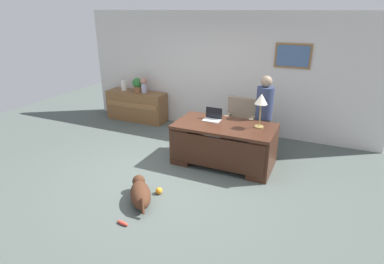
{
  "coord_description": "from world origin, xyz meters",
  "views": [
    {
      "loc": [
        2.33,
        -4.24,
        2.72
      ],
      "look_at": [
        0.28,
        0.3,
        0.75
      ],
      "focal_mm": 29.14,
      "sensor_mm": 36.0,
      "label": 1
    }
  ],
  "objects_px": {
    "credenza": "(137,106)",
    "desk_lamp": "(261,101)",
    "armchair": "(239,126)",
    "potted_plant": "(137,84)",
    "dog_lying": "(140,193)",
    "vase_with_flowers": "(144,84)",
    "desk": "(224,143)",
    "laptop": "(213,117)",
    "dog_toy_ball": "(159,191)",
    "dog_toy_bone": "(123,223)",
    "person_standing": "(264,116)",
    "vase_empty": "(124,85)"
  },
  "relations": [
    {
      "from": "credenza",
      "to": "desk_lamp",
      "type": "distance_m",
      "value": 3.81
    },
    {
      "from": "armchair",
      "to": "potted_plant",
      "type": "relative_size",
      "value": 2.85
    },
    {
      "from": "dog_lying",
      "to": "vase_with_flowers",
      "type": "height_order",
      "value": "vase_with_flowers"
    },
    {
      "from": "armchair",
      "to": "credenza",
      "type": "bearing_deg",
      "value": 168.88
    },
    {
      "from": "desk",
      "to": "armchair",
      "type": "xyz_separation_m",
      "value": [
        0.04,
        0.9,
        0.05
      ]
    },
    {
      "from": "dog_lying",
      "to": "desk",
      "type": "bearing_deg",
      "value": 66.96
    },
    {
      "from": "potted_plant",
      "to": "vase_with_flowers",
      "type": "bearing_deg",
      "value": 0.0
    },
    {
      "from": "desk",
      "to": "laptop",
      "type": "relative_size",
      "value": 5.65
    },
    {
      "from": "laptop",
      "to": "desk_lamp",
      "type": "xyz_separation_m",
      "value": [
        0.89,
        -0.04,
        0.42
      ]
    },
    {
      "from": "vase_with_flowers",
      "to": "dog_toy_ball",
      "type": "distance_m",
      "value": 3.63
    },
    {
      "from": "dog_toy_ball",
      "to": "dog_toy_bone",
      "type": "bearing_deg",
      "value": -94.58
    },
    {
      "from": "desk_lamp",
      "to": "dog_toy_bone",
      "type": "height_order",
      "value": "desk_lamp"
    },
    {
      "from": "person_standing",
      "to": "dog_toy_ball",
      "type": "xyz_separation_m",
      "value": [
        -1.13,
        -2.12,
        -0.76
      ]
    },
    {
      "from": "credenza",
      "to": "desk",
      "type": "bearing_deg",
      "value": -27.05
    },
    {
      "from": "person_standing",
      "to": "potted_plant",
      "type": "xyz_separation_m",
      "value": [
        -3.36,
        0.74,
        0.14
      ]
    },
    {
      "from": "vase_empty",
      "to": "credenza",
      "type": "bearing_deg",
      "value": -0.23
    },
    {
      "from": "credenza",
      "to": "potted_plant",
      "type": "xyz_separation_m",
      "value": [
        0.06,
        0.0,
        0.57
      ]
    },
    {
      "from": "armchair",
      "to": "potted_plant",
      "type": "xyz_separation_m",
      "value": [
        -2.85,
        0.57,
        0.48
      ]
    },
    {
      "from": "desk",
      "to": "vase_with_flowers",
      "type": "relative_size",
      "value": 4.66
    },
    {
      "from": "person_standing",
      "to": "desk_lamp",
      "type": "height_order",
      "value": "person_standing"
    },
    {
      "from": "person_standing",
      "to": "dog_toy_bone",
      "type": "bearing_deg",
      "value": -111.9
    },
    {
      "from": "vase_empty",
      "to": "dog_toy_bone",
      "type": "bearing_deg",
      "value": -55.3
    },
    {
      "from": "potted_plant",
      "to": "desk_lamp",
      "type": "bearing_deg",
      "value": -21.15
    },
    {
      "from": "credenza",
      "to": "vase_with_flowers",
      "type": "height_order",
      "value": "vase_with_flowers"
    },
    {
      "from": "armchair",
      "to": "dog_toy_bone",
      "type": "relative_size",
      "value": 5.41
    },
    {
      "from": "desk_lamp",
      "to": "person_standing",
      "type": "bearing_deg",
      "value": 94.68
    },
    {
      "from": "vase_empty",
      "to": "dog_toy_ball",
      "type": "bearing_deg",
      "value": -47.2
    },
    {
      "from": "armchair",
      "to": "dog_lying",
      "type": "relative_size",
      "value": 1.44
    },
    {
      "from": "dog_lying",
      "to": "dog_toy_bone",
      "type": "distance_m",
      "value": 0.58
    },
    {
      "from": "dog_toy_bone",
      "to": "armchair",
      "type": "bearing_deg",
      "value": 77.69
    },
    {
      "from": "dog_lying",
      "to": "desk_lamp",
      "type": "height_order",
      "value": "desk_lamp"
    },
    {
      "from": "credenza",
      "to": "dog_toy_bone",
      "type": "relative_size",
      "value": 8.29
    },
    {
      "from": "vase_with_flowers",
      "to": "potted_plant",
      "type": "distance_m",
      "value": 0.19
    },
    {
      "from": "desk",
      "to": "laptop",
      "type": "height_order",
      "value": "laptop"
    },
    {
      "from": "vase_with_flowers",
      "to": "person_standing",
      "type": "bearing_deg",
      "value": -13.14
    },
    {
      "from": "potted_plant",
      "to": "dog_toy_bone",
      "type": "bearing_deg",
      "value": -59.81
    },
    {
      "from": "vase_with_flowers",
      "to": "potted_plant",
      "type": "relative_size",
      "value": 1.08
    },
    {
      "from": "dog_lying",
      "to": "vase_with_flowers",
      "type": "xyz_separation_m",
      "value": [
        -1.9,
        3.16,
        0.82
      ]
    },
    {
      "from": "laptop",
      "to": "desk",
      "type": "bearing_deg",
      "value": -32.83
    },
    {
      "from": "credenza",
      "to": "vase_empty",
      "type": "distance_m",
      "value": 0.62
    },
    {
      "from": "dog_lying",
      "to": "laptop",
      "type": "bearing_deg",
      "value": 77.24
    },
    {
      "from": "vase_with_flowers",
      "to": "desk_lamp",
      "type": "bearing_deg",
      "value": -22.3
    },
    {
      "from": "laptop",
      "to": "desk_lamp",
      "type": "distance_m",
      "value": 0.98
    },
    {
      "from": "armchair",
      "to": "dog_lying",
      "type": "xyz_separation_m",
      "value": [
        -0.76,
        -2.59,
        -0.31
      ]
    },
    {
      "from": "vase_empty",
      "to": "potted_plant",
      "type": "relative_size",
      "value": 0.73
    },
    {
      "from": "person_standing",
      "to": "armchair",
      "type": "bearing_deg",
      "value": 161.89
    },
    {
      "from": "armchair",
      "to": "vase_with_flowers",
      "type": "relative_size",
      "value": 2.64
    },
    {
      "from": "vase_with_flowers",
      "to": "dog_toy_bone",
      "type": "bearing_deg",
      "value": -62.08
    },
    {
      "from": "desk",
      "to": "armchair",
      "type": "height_order",
      "value": "armchair"
    },
    {
      "from": "vase_with_flowers",
      "to": "potted_plant",
      "type": "height_order",
      "value": "vase_with_flowers"
    }
  ]
}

